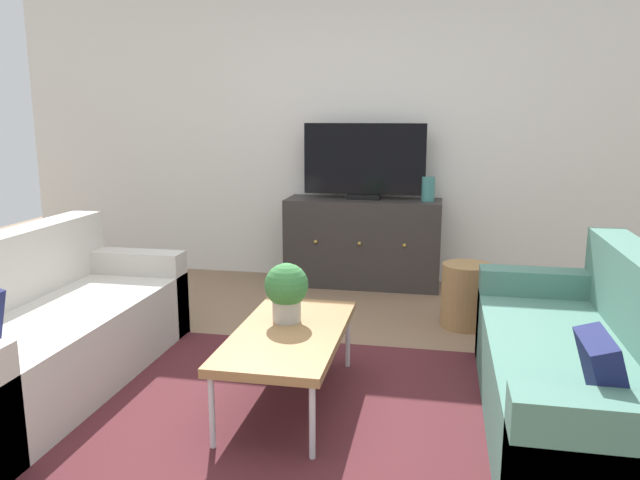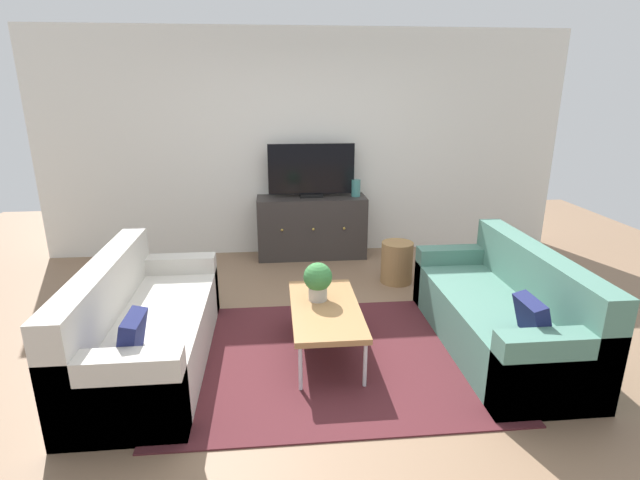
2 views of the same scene
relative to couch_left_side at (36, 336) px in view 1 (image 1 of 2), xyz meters
name	(u,v)px [view 1 (image 1 of 2)]	position (x,y,z in m)	size (l,w,h in m)	color
ground_plane	(297,399)	(1.43, 0.10, -0.28)	(10.00, 10.00, 0.00)	#84664C
wall_back	(362,128)	(1.43, 2.65, 1.07)	(6.40, 0.12, 2.70)	silver
area_rug	(290,411)	(1.43, -0.05, -0.28)	(2.50, 1.90, 0.01)	#4C1E23
couch_left_side	(36,336)	(0.00, 0.00, 0.00)	(0.80, 1.87, 0.82)	beige
couch_right_side	(597,379)	(2.86, 0.00, 0.00)	(0.80, 1.87, 0.82)	#4C7A6B
coffee_table	(289,336)	(1.41, 0.05, 0.09)	(0.53, 1.08, 0.40)	#A37547
potted_plant	(286,289)	(1.36, 0.19, 0.29)	(0.23, 0.23, 0.31)	#B7B2A8
tv_console	(363,242)	(1.49, 2.37, 0.10)	(1.32, 0.47, 0.75)	#332D2B
flat_screen_tv	(364,161)	(1.49, 2.39, 0.79)	(1.03, 0.16, 0.64)	black
glass_vase	(428,189)	(2.03, 2.37, 0.58)	(0.11, 0.11, 0.21)	teal
wicker_basket	(466,295)	(2.33, 1.44, -0.06)	(0.34, 0.34, 0.45)	#9E7547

